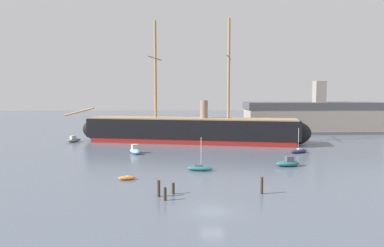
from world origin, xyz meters
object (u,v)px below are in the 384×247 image
at_px(dockside_warehouse_right, 312,117).
at_px(motorboat_far_right, 299,139).
at_px(dinghy_distant_centre, 192,136).
at_px(motorboat_mid_right, 288,163).
at_px(mooring_piling_midwater, 159,188).
at_px(dinghy_foreground_left, 127,178).
at_px(tall_ship, 191,130).
at_px(seagull_in_flight, 187,78).
at_px(sailboat_near_centre, 200,168).
at_px(mooring_piling_left_pair, 262,186).
at_px(mooring_piling_nearest, 165,194).
at_px(motorboat_far_left, 74,140).
at_px(mooring_piling_right_pair, 173,188).
at_px(motorboat_alongside_bow, 135,150).
at_px(sailboat_alongside_stern, 299,151).

bearing_deg(dockside_warehouse_right, motorboat_far_right, -118.21).
bearing_deg(dinghy_distant_centre, motorboat_far_right, -21.01).
xyz_separation_m(motorboat_mid_right, mooring_piling_midwater, (-21.29, -16.85, 0.41)).
xyz_separation_m(dinghy_foreground_left, mooring_piling_midwater, (5.02, -8.67, 0.73)).
relative_size(tall_ship, seagull_in_flight, 51.12).
bearing_deg(tall_ship, sailboat_near_centre, -90.09).
relative_size(sailboat_near_centre, mooring_piling_left_pair, 2.54).
bearing_deg(dockside_warehouse_right, mooring_piling_left_pair, -115.34).
bearing_deg(mooring_piling_midwater, seagull_in_flight, 80.39).
bearing_deg(mooring_piling_nearest, dinghy_distant_centre, 84.44).
height_order(motorboat_mid_right, mooring_piling_nearest, motorboat_mid_right).
distance_m(dinghy_foreground_left, motorboat_far_left, 43.85).
bearing_deg(dockside_warehouse_right, mooring_piling_right_pair, -122.95).
relative_size(sailboat_near_centre, mooring_piling_midwater, 2.66).
relative_size(tall_ship, mooring_piling_midwater, 30.02).
height_order(motorboat_alongside_bow, dockside_warehouse_right, dockside_warehouse_right).
relative_size(mooring_piling_nearest, mooring_piling_midwater, 0.77).
relative_size(dinghy_distant_centre, mooring_piling_left_pair, 1.38).
bearing_deg(motorboat_alongside_bow, mooring_piling_nearest, -77.69).
relative_size(sailboat_near_centre, mooring_piling_right_pair, 3.84).
bearing_deg(mooring_piling_nearest, motorboat_far_left, 116.00).
distance_m(tall_ship, mooring_piling_right_pair, 44.90).
xyz_separation_m(motorboat_mid_right, mooring_piling_right_pair, (-19.52, -15.75, 0.10)).
xyz_separation_m(motorboat_alongside_bow, motorboat_far_left, (-17.29, 17.48, -0.09)).
bearing_deg(sailboat_alongside_stern, tall_ship, 143.56).
bearing_deg(sailboat_alongside_stern, mooring_piling_midwater, -132.90).
bearing_deg(tall_ship, sailboat_alongside_stern, -36.44).
relative_size(motorboat_mid_right, motorboat_far_right, 1.21).
bearing_deg(mooring_piling_left_pair, dinghy_foreground_left, 155.74).
xyz_separation_m(sailboat_near_centre, sailboat_alongside_stern, (21.67, 15.62, -0.02)).
bearing_deg(mooring_piling_right_pair, dinghy_distant_centre, 85.13).
xyz_separation_m(tall_ship, dinghy_foreground_left, (-11.05, -37.05, -2.92)).
relative_size(mooring_piling_left_pair, mooring_piling_midwater, 1.05).
distance_m(sailboat_alongside_stern, motorboat_far_left, 54.49).
height_order(tall_ship, motorboat_alongside_bow, tall_ship).
height_order(tall_ship, sailboat_alongside_stern, tall_ship).
bearing_deg(mooring_piling_right_pair, tall_ship, 84.55).
distance_m(sailboat_near_centre, dockside_warehouse_right, 64.60).
bearing_deg(dinghy_foreground_left, sailboat_near_centre, 26.42).
bearing_deg(motorboat_far_left, motorboat_alongside_bow, -45.31).
bearing_deg(mooring_piling_left_pair, motorboat_far_right, 65.89).
relative_size(mooring_piling_midwater, dockside_warehouse_right, 0.05).
bearing_deg(dockside_warehouse_right, motorboat_mid_right, -114.68).
xyz_separation_m(motorboat_far_right, mooring_piling_midwater, (-33.66, -46.99, 0.53)).
distance_m(motorboat_alongside_bow, motorboat_far_left, 24.59).
relative_size(sailboat_near_centre, dinghy_distant_centre, 1.84).
xyz_separation_m(tall_ship, motorboat_mid_right, (15.26, -28.88, -2.61)).
relative_size(dinghy_foreground_left, mooring_piling_midwater, 1.27).
bearing_deg(dinghy_foreground_left, motorboat_far_left, 115.01).
relative_size(dinghy_foreground_left, dinghy_distant_centre, 0.87).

